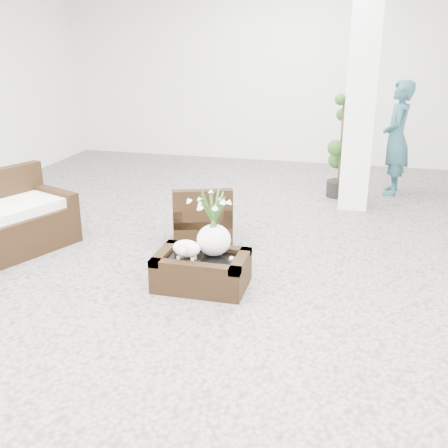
# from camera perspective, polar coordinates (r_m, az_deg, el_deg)

# --- Properties ---
(ground) EXTENTS (11.00, 11.00, 0.00)m
(ground) POSITION_cam_1_polar(r_m,az_deg,el_deg) (5.70, 0.25, -5.56)
(ground) COLOR gray
(ground) RESTS_ON ground
(column) EXTENTS (0.40, 0.40, 3.50)m
(column) POSITION_cam_1_polar(r_m,az_deg,el_deg) (7.83, 14.30, 14.09)
(column) COLOR white
(column) RESTS_ON ground
(coffee_table) EXTENTS (0.90, 0.60, 0.31)m
(coffee_table) POSITION_cam_1_polar(r_m,az_deg,el_deg) (5.44, -2.35, -5.04)
(coffee_table) COLOR black
(coffee_table) RESTS_ON ground
(sheep_figurine) EXTENTS (0.28, 0.23, 0.21)m
(sheep_figurine) POSITION_cam_1_polar(r_m,az_deg,el_deg) (5.28, -3.95, -2.76)
(sheep_figurine) COLOR white
(sheep_figurine) RESTS_ON coffee_table
(planter_narcissus) EXTENTS (0.44, 0.44, 0.80)m
(planter_narcissus) POSITION_cam_1_polar(r_m,az_deg,el_deg) (5.29, -1.09, 0.77)
(planter_narcissus) COLOR white
(planter_narcissus) RESTS_ON coffee_table
(tealight) EXTENTS (0.04, 0.04, 0.03)m
(tealight) POSITION_cam_1_polar(r_m,az_deg,el_deg) (5.31, 0.79, -3.61)
(tealight) COLOR white
(tealight) RESTS_ON coffee_table
(armchair) EXTENTS (0.87, 0.85, 0.73)m
(armchair) POSITION_cam_1_polar(r_m,az_deg,el_deg) (6.51, -2.37, 1.15)
(armchair) COLOR black
(armchair) RESTS_ON ground
(topiary) EXTENTS (0.41, 0.41, 1.53)m
(topiary) POSITION_cam_1_polar(r_m,az_deg,el_deg) (8.45, 12.20, 7.85)
(topiary) COLOR #204315
(topiary) RESTS_ON ground
(shopper) EXTENTS (0.46, 0.67, 1.75)m
(shopper) POSITION_cam_1_polar(r_m,az_deg,el_deg) (8.82, 17.64, 8.57)
(shopper) COLOR #2A535F
(shopper) RESTS_ON ground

